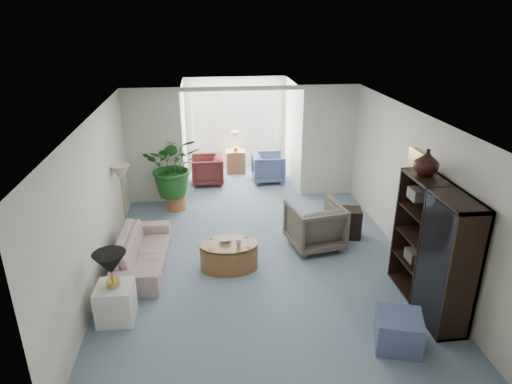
{
  "coord_description": "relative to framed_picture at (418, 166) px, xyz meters",
  "views": [
    {
      "loc": [
        -0.82,
        -6.4,
        3.95
      ],
      "look_at": [
        0.0,
        0.6,
        1.1
      ],
      "focal_mm": 31.6,
      "sensor_mm": 36.0,
      "label": 1
    }
  ],
  "objects": [
    {
      "name": "floor",
      "position": [
        -2.46,
        0.1,
        -1.7
      ],
      "size": [
        6.0,
        6.0,
        0.0
      ],
      "primitive_type": "plane",
      "color": "gray",
      "rests_on": "ground"
    },
    {
      "name": "sunroom_floor",
      "position": [
        -2.46,
        4.2,
        -1.7
      ],
      "size": [
        2.6,
        2.6,
        0.0
      ],
      "primitive_type": "plane",
      "color": "gray",
      "rests_on": "ground"
    },
    {
      "name": "back_pier_left",
      "position": [
        -4.36,
        3.1,
        -0.45
      ],
      "size": [
        1.2,
        0.12,
        2.5
      ],
      "primitive_type": "cube",
      "color": "silver",
      "rests_on": "ground"
    },
    {
      "name": "back_pier_right",
      "position": [
        -0.56,
        3.1,
        -0.45
      ],
      "size": [
        1.2,
        0.12,
        2.5
      ],
      "primitive_type": "cube",
      "color": "silver",
      "rests_on": "ground"
    },
    {
      "name": "back_header",
      "position": [
        -2.46,
        3.1,
        0.75
      ],
      "size": [
        2.6,
        0.12,
        0.1
      ],
      "primitive_type": "cube",
      "color": "silver",
      "rests_on": "back_pier_left"
    },
    {
      "name": "window_pane",
      "position": [
        -2.46,
        5.28,
        -0.3
      ],
      "size": [
        2.2,
        0.02,
        1.5
      ],
      "primitive_type": "cube",
      "color": "white"
    },
    {
      "name": "window_blinds",
      "position": [
        -2.46,
        5.25,
        -0.3
      ],
      "size": [
        2.2,
        0.02,
        1.5
      ],
      "primitive_type": "cube",
      "color": "white"
    },
    {
      "name": "framed_picture",
      "position": [
        0.0,
        0.0,
        0.0
      ],
      "size": [
        0.04,
        0.5,
        0.4
      ],
      "primitive_type": "cube",
      "color": "beige"
    },
    {
      "name": "sofa",
      "position": [
        -4.38,
        0.34,
        -1.42
      ],
      "size": [
        0.82,
        1.93,
        0.56
      ],
      "primitive_type": "imported",
      "rotation": [
        0.0,
        0.0,
        1.53
      ],
      "color": "#B7A99B",
      "rests_on": "ground"
    },
    {
      "name": "end_table",
      "position": [
        -4.58,
        -1.01,
        -1.43
      ],
      "size": [
        0.5,
        0.5,
        0.53
      ],
      "primitive_type": "cube",
      "rotation": [
        0.0,
        0.0,
        -0.04
      ],
      "color": "white",
      "rests_on": "ground"
    },
    {
      "name": "table_lamp",
      "position": [
        -4.58,
        -1.01,
        -0.82
      ],
      "size": [
        0.44,
        0.44,
        0.3
      ],
      "primitive_type": "cone",
      "color": "black",
      "rests_on": "end_table"
    },
    {
      "name": "floor_lamp",
      "position": [
        -4.81,
        1.54,
        -0.45
      ],
      "size": [
        0.36,
        0.36,
        0.28
      ],
      "primitive_type": "cone",
      "color": "beige",
      "rests_on": "ground"
    },
    {
      "name": "coffee_table",
      "position": [
        -2.97,
        0.14,
        -1.47
      ],
      "size": [
        1.11,
        1.11,
        0.45
      ],
      "primitive_type": "cylinder",
      "rotation": [
        0.0,
        0.0,
        0.19
      ],
      "color": "brown",
      "rests_on": "ground"
    },
    {
      "name": "coffee_bowl",
      "position": [
        -3.02,
        0.24,
        -1.22
      ],
      "size": [
        0.25,
        0.25,
        0.05
      ],
      "primitive_type": "imported",
      "rotation": [
        0.0,
        0.0,
        0.19
      ],
      "color": "white",
      "rests_on": "coffee_table"
    },
    {
      "name": "coffee_cup",
      "position": [
        -2.82,
        0.04,
        -1.21
      ],
      "size": [
        0.11,
        0.11,
        0.09
      ],
      "primitive_type": "imported",
      "rotation": [
        0.0,
        0.0,
        0.19
      ],
      "color": "#BCB7A4",
      "rests_on": "coffee_table"
    },
    {
      "name": "wingback_chair",
      "position": [
        -1.41,
        0.69,
        -1.29
      ],
      "size": [
        1.04,
        1.06,
        0.83
      ],
      "primitive_type": "imported",
      "rotation": [
        0.0,
        0.0,
        3.33
      ],
      "color": "#685F52",
      "rests_on": "ground"
    },
    {
      "name": "side_table_dark",
      "position": [
        -0.71,
        0.99,
        -1.42
      ],
      "size": [
        0.52,
        0.44,
        0.56
      ],
      "primitive_type": "cube",
      "rotation": [
        0.0,
        0.0,
        -0.16
      ],
      "color": "black",
      "rests_on": "ground"
    },
    {
      "name": "entertainment_cabinet",
      "position": [
        -0.23,
        -1.17,
        -0.79
      ],
      "size": [
        0.44,
        1.63,
        1.81
      ],
      "primitive_type": "cube",
      "color": "black",
      "rests_on": "ground"
    },
    {
      "name": "cabinet_urn",
      "position": [
        -0.23,
        -0.67,
        0.29
      ],
      "size": [
        0.35,
        0.35,
        0.36
      ],
      "primitive_type": "imported",
      "color": "black",
      "rests_on": "entertainment_cabinet"
    },
    {
      "name": "ottoman",
      "position": [
        -0.97,
        -1.96,
        -1.48
      ],
      "size": [
        0.69,
        0.69,
        0.44
      ],
      "primitive_type": "cube",
      "rotation": [
        0.0,
        0.0,
        -0.31
      ],
      "color": "slate",
      "rests_on": "ground"
    },
    {
      "name": "plant_pot",
      "position": [
        -3.94,
        2.65,
        -1.54
      ],
      "size": [
        0.4,
        0.4,
        0.32
      ],
      "primitive_type": "cylinder",
      "color": "#B06433",
      "rests_on": "ground"
    },
    {
      "name": "house_plant",
      "position": [
        -3.94,
        2.65,
        -0.73
      ],
      "size": [
        1.17,
        1.02,
        1.3
      ],
      "primitive_type": "imported",
      "color": "#1E551D",
      "rests_on": "plant_pot"
    },
    {
      "name": "sunroom_chair_blue",
      "position": [
        -1.75,
        4.11,
        -1.35
      ],
      "size": [
        0.78,
        0.75,
        0.71
      ],
      "primitive_type": "imported",
      "rotation": [
        0.0,
        0.0,
        1.57
      ],
      "color": "slate",
      "rests_on": "ground"
    },
    {
      "name": "sunroom_chair_maroon",
      "position": [
        -3.25,
        4.11,
        -1.35
      ],
      "size": [
        0.76,
        0.74,
        0.69
      ],
      "primitive_type": "imported",
      "rotation": [
        0.0,
        0.0,
        -1.57
      ],
      "color": "maroon",
      "rests_on": "ground"
    },
    {
      "name": "sunroom_table",
      "position": [
        -2.5,
        4.86,
        -1.41
      ],
      "size": [
        0.48,
        0.37,
        0.58
      ],
      "primitive_type": "cube",
      "rotation": [
        0.0,
        0.0,
        -0.0
      ],
      "color": "brown",
      "rests_on": "ground"
    },
    {
      "name": "shelf_clutter",
      "position": [
        -0.28,
        -1.25,
        -0.61
      ],
      "size": [
        0.3,
        1.27,
        1.06
      ],
      "color": "#4A4946",
      "rests_on": "entertainment_cabinet"
    }
  ]
}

